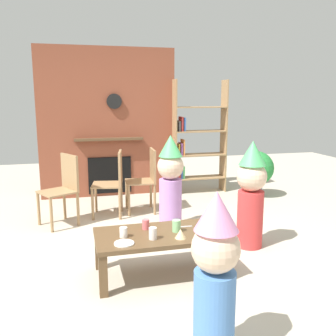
{
  "coord_description": "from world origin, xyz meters",
  "views": [
    {
      "loc": [
        -0.86,
        -3.56,
        1.62
      ],
      "look_at": [
        0.15,
        0.4,
        0.84
      ],
      "focal_mm": 39.84,
      "sensor_mm": 36.0,
      "label": 1
    }
  ],
  "objects_px": {
    "bookshelf": "(195,142)",
    "dining_chair_right": "(146,176)",
    "coffee_table": "(160,239)",
    "paper_cup_near_right": "(123,232)",
    "birthday_cake_slice": "(181,234)",
    "dining_chair_left": "(64,185)",
    "dining_chair_middle": "(114,179)",
    "paper_plate_front": "(124,243)",
    "paper_cup_far_left": "(176,226)",
    "child_in_pink": "(251,192)",
    "paper_cup_center": "(153,233)",
    "paper_cup_near_left": "(146,224)",
    "paper_cup_far_right": "(206,220)",
    "child_with_cone_hat": "(215,273)",
    "paper_plate_rear": "(210,230)",
    "child_by_the_chairs": "(170,180)",
    "potted_plant_tall": "(257,169)"
  },
  "relations": [
    {
      "from": "child_with_cone_hat",
      "to": "dining_chair_left",
      "type": "distance_m",
      "value": 3.0
    },
    {
      "from": "bookshelf",
      "to": "paper_plate_front",
      "type": "xyz_separation_m",
      "value": [
        -1.63,
        -3.0,
        -0.46
      ]
    },
    {
      "from": "paper_cup_near_left",
      "to": "dining_chair_left",
      "type": "bearing_deg",
      "value": 116.44
    },
    {
      "from": "paper_cup_far_left",
      "to": "child_in_pink",
      "type": "height_order",
      "value": "child_in_pink"
    },
    {
      "from": "paper_cup_near_right",
      "to": "birthday_cake_slice",
      "type": "bearing_deg",
      "value": -16.91
    },
    {
      "from": "paper_cup_near_left",
      "to": "child_with_cone_hat",
      "type": "distance_m",
      "value": 1.32
    },
    {
      "from": "paper_plate_rear",
      "to": "potted_plant_tall",
      "type": "bearing_deg",
      "value": 54.24
    },
    {
      "from": "coffee_table",
      "to": "dining_chair_right",
      "type": "xyz_separation_m",
      "value": [
        0.26,
        1.94,
        0.17
      ]
    },
    {
      "from": "paper_cup_center",
      "to": "paper_plate_rear",
      "type": "height_order",
      "value": "paper_cup_center"
    },
    {
      "from": "paper_cup_far_left",
      "to": "paper_plate_front",
      "type": "height_order",
      "value": "paper_cup_far_left"
    },
    {
      "from": "bookshelf",
      "to": "coffee_table",
      "type": "bearing_deg",
      "value": -114.3
    },
    {
      "from": "dining_chair_right",
      "to": "bookshelf",
      "type": "bearing_deg",
      "value": -136.02
    },
    {
      "from": "paper_plate_rear",
      "to": "child_in_pink",
      "type": "bearing_deg",
      "value": 36.08
    },
    {
      "from": "child_in_pink",
      "to": "potted_plant_tall",
      "type": "relative_size",
      "value": 1.55
    },
    {
      "from": "child_by_the_chairs",
      "to": "dining_chair_left",
      "type": "distance_m",
      "value": 1.37
    },
    {
      "from": "dining_chair_middle",
      "to": "dining_chair_right",
      "type": "xyz_separation_m",
      "value": [
        0.47,
        0.08,
        0.0
      ]
    },
    {
      "from": "paper_plate_front",
      "to": "dining_chair_left",
      "type": "distance_m",
      "value": 1.92
    },
    {
      "from": "paper_cup_far_right",
      "to": "potted_plant_tall",
      "type": "relative_size",
      "value": 0.12
    },
    {
      "from": "coffee_table",
      "to": "dining_chair_right",
      "type": "relative_size",
      "value": 1.3
    },
    {
      "from": "paper_cup_near_left",
      "to": "potted_plant_tall",
      "type": "bearing_deg",
      "value": 43.68
    },
    {
      "from": "paper_cup_center",
      "to": "dining_chair_left",
      "type": "bearing_deg",
      "value": 113.34
    },
    {
      "from": "paper_plate_front",
      "to": "paper_plate_rear",
      "type": "relative_size",
      "value": 0.88
    },
    {
      "from": "child_by_the_chairs",
      "to": "birthday_cake_slice",
      "type": "bearing_deg",
      "value": 8.04
    },
    {
      "from": "paper_cup_far_left",
      "to": "dining_chair_left",
      "type": "height_order",
      "value": "dining_chair_left"
    },
    {
      "from": "paper_cup_near_left",
      "to": "dining_chair_left",
      "type": "xyz_separation_m",
      "value": [
        -0.77,
        1.54,
        0.06
      ]
    },
    {
      "from": "dining_chair_left",
      "to": "potted_plant_tall",
      "type": "height_order",
      "value": "dining_chair_left"
    },
    {
      "from": "paper_cup_center",
      "to": "child_by_the_chairs",
      "type": "height_order",
      "value": "child_by_the_chairs"
    },
    {
      "from": "paper_cup_far_left",
      "to": "paper_cup_far_right",
      "type": "height_order",
      "value": "paper_cup_far_left"
    },
    {
      "from": "paper_cup_near_right",
      "to": "paper_cup_far_left",
      "type": "relative_size",
      "value": 0.82
    },
    {
      "from": "bookshelf",
      "to": "paper_plate_rear",
      "type": "bearing_deg",
      "value": -105.76
    },
    {
      "from": "paper_cup_far_right",
      "to": "child_in_pink",
      "type": "distance_m",
      "value": 0.7
    },
    {
      "from": "bookshelf",
      "to": "dining_chair_right",
      "type": "xyz_separation_m",
      "value": [
        -1.02,
        -0.88,
        -0.36
      ]
    },
    {
      "from": "dining_chair_left",
      "to": "dining_chair_middle",
      "type": "relative_size",
      "value": 1.0
    },
    {
      "from": "bookshelf",
      "to": "birthday_cake_slice",
      "type": "xyz_separation_m",
      "value": [
        -1.13,
        -2.99,
        -0.43
      ]
    },
    {
      "from": "child_in_pink",
      "to": "coffee_table",
      "type": "bearing_deg",
      "value": 0.0
    },
    {
      "from": "dining_chair_left",
      "to": "dining_chair_middle",
      "type": "height_order",
      "value": "same"
    },
    {
      "from": "bookshelf",
      "to": "dining_chair_right",
      "type": "bearing_deg",
      "value": -139.13
    },
    {
      "from": "paper_cup_center",
      "to": "dining_chair_right",
      "type": "xyz_separation_m",
      "value": [
        0.35,
        2.07,
        0.06
      ]
    },
    {
      "from": "paper_cup_far_right",
      "to": "child_with_cone_hat",
      "type": "xyz_separation_m",
      "value": [
        -0.42,
        -1.29,
        0.12
      ]
    },
    {
      "from": "bookshelf",
      "to": "birthday_cake_slice",
      "type": "distance_m",
      "value": 3.23
    },
    {
      "from": "paper_plate_front",
      "to": "paper_plate_rear",
      "type": "distance_m",
      "value": 0.82
    },
    {
      "from": "dining_chair_middle",
      "to": "paper_cup_far_left",
      "type": "bearing_deg",
      "value": 111.59
    },
    {
      "from": "dining_chair_middle",
      "to": "potted_plant_tall",
      "type": "xyz_separation_m",
      "value": [
        2.37,
        0.44,
        -0.06
      ]
    },
    {
      "from": "coffee_table",
      "to": "dining_chair_middle",
      "type": "relative_size",
      "value": 1.3
    },
    {
      "from": "bookshelf",
      "to": "potted_plant_tall",
      "type": "height_order",
      "value": "bookshelf"
    },
    {
      "from": "paper_plate_rear",
      "to": "child_in_pink",
      "type": "xyz_separation_m",
      "value": [
        0.64,
        0.47,
        0.21
      ]
    },
    {
      "from": "coffee_table",
      "to": "paper_cup_center",
      "type": "xyz_separation_m",
      "value": [
        -0.09,
        -0.13,
        0.11
      ]
    },
    {
      "from": "child_in_pink",
      "to": "potted_plant_tall",
      "type": "distance_m",
      "value": 2.17
    },
    {
      "from": "paper_cup_far_left",
      "to": "paper_cup_center",
      "type": "bearing_deg",
      "value": -152.9
    },
    {
      "from": "birthday_cake_slice",
      "to": "dining_chair_right",
      "type": "xyz_separation_m",
      "value": [
        0.11,
        2.11,
        0.07
      ]
    }
  ]
}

